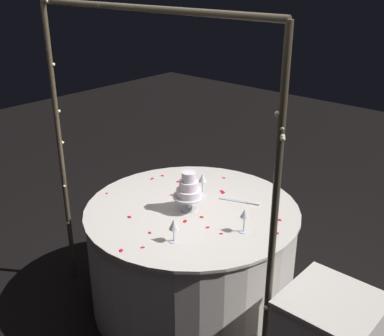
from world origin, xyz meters
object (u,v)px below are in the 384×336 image
Objects in this scene: tiered_cake at (188,189)px; wine_glass_1 at (203,179)px; decorative_arch at (144,142)px; wine_glass_0 at (174,225)px; wine_glass_2 at (245,215)px; main_table at (192,255)px; cake_knife at (242,202)px.

tiered_cake is 1.71× the size of wine_glass_1.
decorative_arch is 12.99× the size of wine_glass_1.
tiered_cake is at bearing -60.19° from wine_glass_0.
wine_glass_0 is at bearing 56.18° from wine_glass_2.
decorative_arch is 1.43× the size of main_table.
wine_glass_1 reaches higher than main_table.
decorative_arch is 1.07m from main_table.
wine_glass_0 is at bearing 119.81° from tiered_cake.
wine_glass_1 is 1.03× the size of wine_glass_2.
cake_knife is (-0.21, -0.33, -0.15)m from tiered_cake.
wine_glass_2 is (-0.25, -0.37, 0.01)m from wine_glass_0.
wine_glass_0 is (-0.20, -0.02, -0.49)m from decorative_arch.
decorative_arch is 0.59m from tiered_cake.
wine_glass_2 is at bearing -138.74° from decorative_arch.
decorative_arch is at bearing 90.15° from main_table.
wine_glass_2 reaches higher than cake_knife.
wine_glass_2 is (-0.45, -0.40, -0.48)m from decorative_arch.
decorative_arch is at bearing 74.14° from cake_knife.
wine_glass_0 is at bearing -173.24° from decorative_arch.
wine_glass_0 is at bearing 117.35° from main_table.
decorative_arch is 13.37× the size of wine_glass_2.
cake_knife is at bearing -90.11° from wine_glass_0.
wine_glass_1 is (0.08, -0.21, 0.51)m from main_table.
wine_glass_1 reaches higher than wine_glass_0.
decorative_arch is 0.77m from wine_glass_2.
decorative_arch reaches higher than wine_glass_0.
wine_glass_2 is 0.42m from cake_knife.
wine_glass_1 is at bearing -68.27° from main_table.
main_table is 9.06× the size of wine_glass_1.
cake_knife is at bearing -52.25° from wine_glass_2.
wine_glass_1 is at bearing -64.54° from wine_glass_0.
tiered_cake is 1.84× the size of wine_glass_0.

